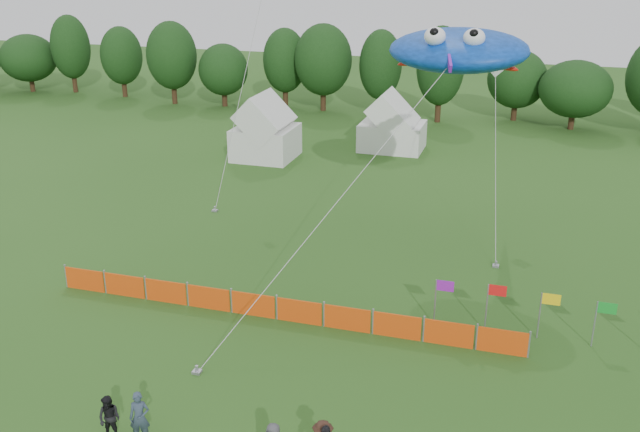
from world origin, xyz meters
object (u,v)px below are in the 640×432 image
(tent_left, at_px, (265,132))
(stingray_kite, at_px, (459,49))
(spectator_b, at_px, (109,418))
(spectator_a, at_px, (140,417))
(barrier_fence, at_px, (276,308))
(tent_right, at_px, (392,127))

(tent_left, distance_m, stingray_kite, 20.64)
(tent_left, relative_size, spectator_b, 2.76)
(tent_left, xyz_separation_m, spectator_a, (7.61, -30.39, -1.02))
(tent_left, xyz_separation_m, barrier_fence, (8.91, -21.99, -1.37))
(tent_right, xyz_separation_m, barrier_fence, (0.72, -26.88, -1.17))
(tent_right, bearing_deg, barrier_fence, -88.46)
(spectator_b, bearing_deg, barrier_fence, 74.92)
(tent_right, relative_size, barrier_fence, 0.24)
(stingray_kite, bearing_deg, spectator_a, -110.95)
(barrier_fence, relative_size, spectator_a, 11.65)
(tent_left, height_order, spectator_a, tent_left)
(tent_left, height_order, tent_right, tent_left)
(tent_right, relative_size, spectator_a, 2.75)
(barrier_fence, distance_m, spectator_a, 8.51)
(spectator_b, relative_size, stingray_kite, 0.07)
(tent_right, distance_m, spectator_a, 35.29)
(spectator_a, bearing_deg, stingray_kite, 49.25)
(barrier_fence, bearing_deg, stingray_kite, 59.91)
(tent_left, distance_m, spectator_b, 31.35)
(tent_left, distance_m, spectator_a, 31.35)
(spectator_b, height_order, stingray_kite, stingray_kite)
(tent_right, xyz_separation_m, stingray_kite, (6.35, -17.16, 8.18))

